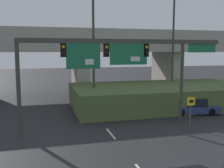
# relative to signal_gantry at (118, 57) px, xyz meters

# --- Properties ---
(lane_markings) EXTENTS (0.14, 21.03, 0.01)m
(lane_markings) POSITION_rel_signal_gantry_xyz_m (-0.84, 1.80, -5.21)
(lane_markings) COLOR silver
(lane_markings) RESTS_ON ground
(signal_gantry) EXTENTS (15.08, 0.44, 6.47)m
(signal_gantry) POSITION_rel_signal_gantry_xyz_m (0.00, 0.00, 0.00)
(signal_gantry) COLOR #383D33
(signal_gantry) RESTS_ON ground
(speed_limit_sign) EXTENTS (0.60, 0.11, 2.38)m
(speed_limit_sign) POSITION_rel_signal_gantry_xyz_m (5.03, -1.64, -3.66)
(speed_limit_sign) COLOR #4C4C4C
(speed_limit_sign) RESTS_ON ground
(highway_light_pole_near) EXTENTS (0.70, 0.36, 17.70)m
(highway_light_pole_near) POSITION_rel_signal_gantry_xyz_m (9.10, 9.17, 4.02)
(highway_light_pole_near) COLOR #383D33
(highway_light_pole_near) RESTS_ON ground
(highway_light_pole_far) EXTENTS (0.70, 0.36, 17.18)m
(highway_light_pole_far) POSITION_rel_signal_gantry_xyz_m (-0.56, 6.42, 3.76)
(highway_light_pole_far) COLOR #383D33
(highway_light_pole_far) RESTS_ON ground
(overpass_bridge) EXTENTS (41.74, 8.48, 8.09)m
(overpass_bridge) POSITION_rel_signal_gantry_xyz_m (-0.84, 14.40, 0.43)
(overpass_bridge) COLOR #A39E93
(overpass_bridge) RESTS_ON ground
(grass_embankment) EXTENTS (18.00, 9.08, 2.13)m
(grass_embankment) POSITION_rel_signal_gantry_xyz_m (6.45, 6.28, -4.14)
(grass_embankment) COLOR #4C6033
(grass_embankment) RESTS_ON ground
(parked_sedan_near_right) EXTENTS (4.66, 2.54, 1.47)m
(parked_sedan_near_right) POSITION_rel_signal_gantry_xyz_m (7.68, 2.39, -4.53)
(parked_sedan_near_right) COLOR navy
(parked_sedan_near_right) RESTS_ON ground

